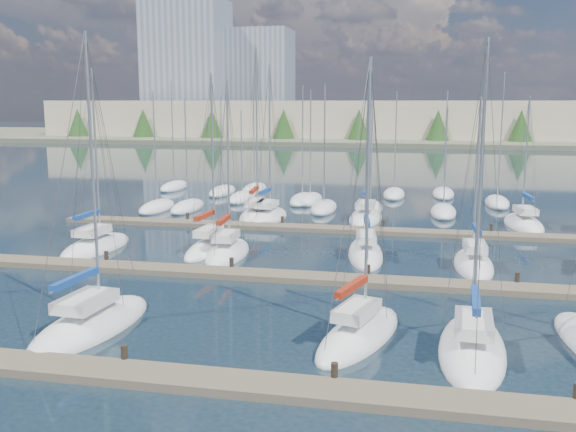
% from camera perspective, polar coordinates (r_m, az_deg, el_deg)
% --- Properties ---
extents(ground, '(400.00, 400.00, 0.00)m').
position_cam_1_polar(ground, '(79.15, 6.85, 2.92)').
color(ground, '#1B2C37').
rests_on(ground, ground).
extents(dock_near, '(44.00, 1.93, 1.10)m').
position_cam_1_polar(dock_near, '(23.48, -6.21, -14.46)').
color(dock_near, '#6B5E4C').
rests_on(dock_near, ground).
extents(dock_mid, '(44.00, 1.93, 1.10)m').
position_cam_1_polar(dock_mid, '(36.25, 0.66, -5.44)').
color(dock_mid, '#6B5E4C').
rests_on(dock_mid, ground).
extents(dock_far, '(44.00, 1.93, 1.10)m').
position_cam_1_polar(dock_far, '(49.69, 3.79, -1.17)').
color(dock_far, '#6B5E4C').
rests_on(dock_far, ground).
extents(sailboat_p, '(2.76, 8.00, 13.54)m').
position_cam_1_polar(sailboat_p, '(54.82, 6.92, -0.11)').
color(sailboat_p, white).
rests_on(sailboat_p, ground).
extents(sailboat_h, '(3.12, 7.65, 12.81)m').
position_cam_1_polar(sailboat_h, '(45.50, -16.71, -2.61)').
color(sailboat_h, white).
rests_on(sailboat_h, ground).
extents(sailboat_c, '(3.68, 8.36, 13.57)m').
position_cam_1_polar(sailboat_c, '(30.09, -17.03, -9.17)').
color(sailboat_c, white).
rests_on(sailboat_c, ground).
extents(sailboat_q, '(3.33, 7.72, 11.09)m').
position_cam_1_polar(sailboat_q, '(54.93, 20.21, -0.66)').
color(sailboat_q, white).
rests_on(sailboat_q, ground).
extents(sailboat_d, '(4.28, 7.83, 12.42)m').
position_cam_1_polar(sailboat_d, '(27.75, 6.35, -10.41)').
color(sailboat_d, white).
rests_on(sailboat_d, ground).
extents(sailboat_i, '(2.64, 7.61, 12.46)m').
position_cam_1_polar(sailboat_i, '(43.68, -6.87, -2.75)').
color(sailboat_i, white).
rests_on(sailboat_i, ground).
extents(sailboat_k, '(3.20, 8.36, 12.52)m').
position_cam_1_polar(sailboat_k, '(41.96, 6.90, -3.29)').
color(sailboat_k, white).
rests_on(sailboat_k, ground).
extents(sailboat_j, '(2.85, 7.11, 11.98)m').
position_cam_1_polar(sailboat_j, '(42.02, -5.40, -3.25)').
color(sailboat_j, white).
rests_on(sailboat_j, ground).
extents(sailboat_l, '(2.46, 7.05, 10.93)m').
position_cam_1_polar(sailboat_l, '(40.53, 16.16, -4.13)').
color(sailboat_l, white).
rests_on(sailboat_l, ground).
extents(sailboat_e, '(3.05, 8.29, 13.04)m').
position_cam_1_polar(sailboat_e, '(27.15, 16.05, -11.24)').
color(sailboat_e, white).
rests_on(sailboat_e, ground).
extents(sailboat_o, '(2.92, 7.36, 13.71)m').
position_cam_1_polar(sailboat_o, '(54.64, -1.77, -0.07)').
color(sailboat_o, white).
rests_on(sailboat_o, ground).
extents(sailboat_n, '(3.35, 8.68, 15.18)m').
position_cam_1_polar(sailboat_n, '(55.56, -2.85, 0.10)').
color(sailboat_n, white).
rests_on(sailboat_n, ground).
extents(distant_boats, '(36.93, 20.75, 13.30)m').
position_cam_1_polar(distant_boats, '(63.72, 1.67, 1.50)').
color(distant_boats, '#9EA0A5').
rests_on(distant_boats, ground).
extents(shoreline, '(400.00, 60.00, 38.00)m').
position_cam_1_polar(shoreline, '(169.22, 5.10, 9.32)').
color(shoreline, '#666B51').
rests_on(shoreline, ground).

